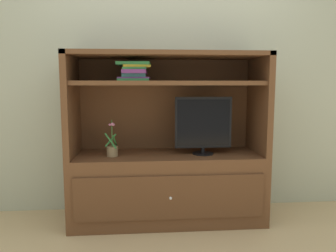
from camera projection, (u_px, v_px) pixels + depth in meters
The scene contains 6 objects.
ground_plane at pixel (172, 240), 2.52m from camera, with size 8.00×8.00×0.00m, color tan.
painted_rear_wall at pixel (165, 62), 3.08m from camera, with size 6.00×0.10×2.80m, color #ADB29E.
media_console at pixel (167, 167), 2.86m from camera, with size 1.66×0.59×1.45m.
tv_monitor at pixel (203, 125), 2.79m from camera, with size 0.49×0.18×0.49m.
potted_plant at pixel (112, 150), 2.73m from camera, with size 0.11×0.13×0.31m.
magazine_stack at pixel (134, 72), 2.72m from camera, with size 0.29×0.36×0.15m.
Camera 1 is at (-0.22, -2.37, 1.19)m, focal length 34.82 mm.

